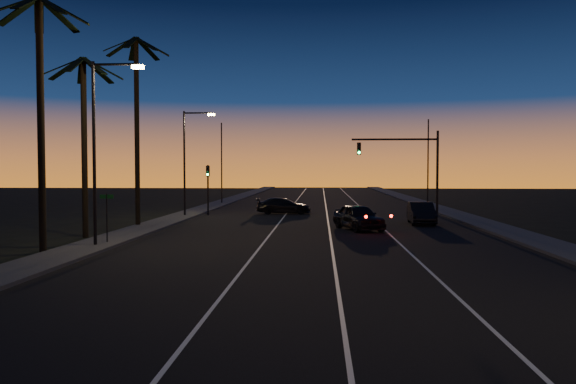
# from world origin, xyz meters

# --- Properties ---
(road) EXTENTS (20.00, 170.00, 0.01)m
(road) POSITION_xyz_m (0.00, 30.00, 0.01)
(road) COLOR black
(road) RESTS_ON ground
(sidewalk_left) EXTENTS (2.40, 170.00, 0.16)m
(sidewalk_left) POSITION_xyz_m (-11.20, 30.00, 0.08)
(sidewalk_left) COLOR #333331
(sidewalk_left) RESTS_ON ground
(sidewalk_right) EXTENTS (2.40, 170.00, 0.16)m
(sidewalk_right) POSITION_xyz_m (11.20, 30.00, 0.08)
(sidewalk_right) COLOR #333331
(sidewalk_right) RESTS_ON ground
(lane_stripe_left) EXTENTS (0.12, 160.00, 0.01)m
(lane_stripe_left) POSITION_xyz_m (-3.00, 30.00, 0.02)
(lane_stripe_left) COLOR silver
(lane_stripe_left) RESTS_ON road
(lane_stripe_mid) EXTENTS (0.12, 160.00, 0.01)m
(lane_stripe_mid) POSITION_xyz_m (0.50, 30.00, 0.02)
(lane_stripe_mid) COLOR silver
(lane_stripe_mid) RESTS_ON road
(lane_stripe_right) EXTENTS (0.12, 160.00, 0.01)m
(lane_stripe_right) POSITION_xyz_m (4.00, 30.00, 0.02)
(lane_stripe_right) COLOR silver
(lane_stripe_right) RESTS_ON road
(palm_near) EXTENTS (4.25, 4.16, 11.53)m
(palm_near) POSITION_xyz_m (-12.60, 18.00, 7.07)
(palm_near) COLOR black
(palm_near) RESTS_ON ground
(palm_mid) EXTENTS (4.25, 4.16, 10.03)m
(palm_mid) POSITION_xyz_m (-13.20, 24.00, 6.25)
(palm_mid) COLOR black
(palm_mid) RESTS_ON ground
(palm_far) EXTENTS (4.25, 4.16, 12.53)m
(palm_far) POSITION_xyz_m (-12.20, 30.00, 7.61)
(palm_far) COLOR black
(palm_far) RESTS_ON ground
(streetlight_left_near) EXTENTS (2.55, 0.26, 9.00)m
(streetlight_left_near) POSITION_xyz_m (-10.70, 20.00, 5.32)
(streetlight_left_near) COLOR black
(streetlight_left_near) RESTS_ON ground
(streetlight_left_far) EXTENTS (2.55, 0.26, 8.50)m
(streetlight_left_far) POSITION_xyz_m (-10.69, 38.00, 5.06)
(streetlight_left_far) COLOR black
(streetlight_left_far) RESTS_ON ground
(street_sign) EXTENTS (0.70, 0.06, 2.60)m
(street_sign) POSITION_xyz_m (-10.80, 21.00, 1.66)
(street_sign) COLOR black
(street_sign) RESTS_ON ground
(signal_mast) EXTENTS (7.10, 0.41, 7.00)m
(signal_mast) POSITION_xyz_m (7.14, 39.99, 4.78)
(signal_mast) COLOR black
(signal_mast) RESTS_ON ground
(signal_post) EXTENTS (0.28, 0.37, 4.20)m
(signal_post) POSITION_xyz_m (-9.50, 39.98, 2.89)
(signal_post) COLOR black
(signal_post) RESTS_ON ground
(far_pole_left) EXTENTS (0.14, 0.14, 9.00)m
(far_pole_left) POSITION_xyz_m (-11.00, 55.00, 4.50)
(far_pole_left) COLOR black
(far_pole_left) RESTS_ON ground
(far_pole_right) EXTENTS (0.14, 0.14, 9.00)m
(far_pole_right) POSITION_xyz_m (11.00, 52.00, 4.50)
(far_pole_right) COLOR black
(far_pole_right) RESTS_ON ground
(lead_car) EXTENTS (3.59, 5.59, 1.62)m
(lead_car) POSITION_xyz_m (2.33, 28.96, 0.82)
(lead_car) COLOR black
(lead_car) RESTS_ON road
(right_car) EXTENTS (1.83, 4.67, 1.52)m
(right_car) POSITION_xyz_m (6.99, 33.05, 0.77)
(right_car) COLOR black
(right_car) RESTS_ON road
(cross_car) EXTENTS (4.92, 2.44, 1.37)m
(cross_car) POSITION_xyz_m (-3.25, 41.57, 0.70)
(cross_car) COLOR black
(cross_car) RESTS_ON road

